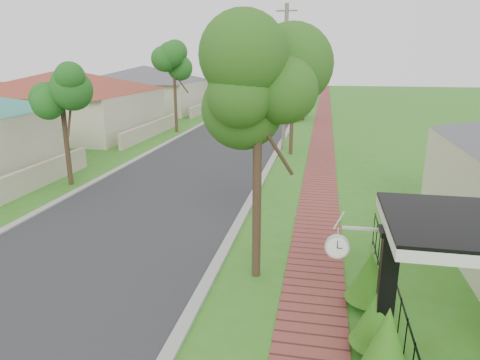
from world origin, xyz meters
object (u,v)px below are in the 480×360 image
Objects in this scene: porch_post at (385,300)px; parked_car_red at (292,110)px; utility_pole at (285,78)px; parked_car_white at (277,110)px; near_tree at (258,93)px; station_clock at (339,245)px.

parked_car_red is (-4.15, 31.94, -0.30)m from porch_post.
porch_post is 0.30× the size of utility_pole.
parked_car_white is 0.57× the size of utility_pole.
utility_pole reaches higher than near_tree.
parked_car_red is 0.58× the size of utility_pole.
station_clock is (2.78, -18.24, -2.27)m from utility_pole.
porch_post is at bearing -87.05° from parked_car_white.
parked_car_white is at bearing 99.82° from porch_post.
parked_car_red is at bearing -11.37° from parked_car_white.
porch_post is 19.24m from utility_pole.
utility_pole is (-3.65, 18.64, 3.10)m from porch_post.
parked_car_white is 32.02m from station_clock.
near_tree is at bearing 138.00° from porch_post.
near_tree reaches higher than parked_car_red.
station_clock is (1.91, -2.10, -2.66)m from near_tree.
parked_car_red is at bearing 92.15° from utility_pole.
porch_post is 32.21m from parked_car_red.
station_clock is at bearing -47.73° from near_tree.
utility_pole is at bearing 93.10° from near_tree.
parked_car_red is 0.83× the size of near_tree.
parked_car_red reaches higher than parked_car_white.
parked_car_red is 4.47× the size of station_clock.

